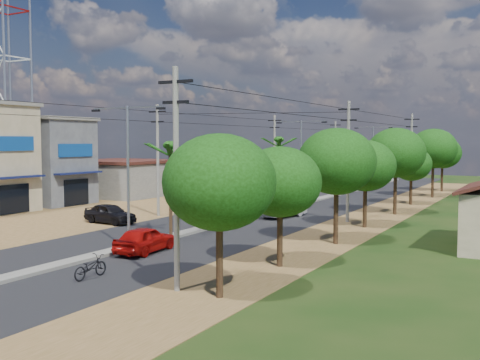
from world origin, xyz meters
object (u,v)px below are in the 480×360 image
at_px(car_silver_mid, 283,208).
at_px(car_parked_dark, 110,214).
at_px(car_white_far, 253,201).
at_px(moto_rider_east, 90,268).
at_px(car_red_near, 145,240).

relative_size(car_silver_mid, car_parked_dark, 1.05).
distance_m(car_white_far, moto_rider_east, 26.91).
xyz_separation_m(car_red_near, car_silver_mid, (0.77, 16.40, 0.03)).
height_order(car_red_near, moto_rider_east, car_red_near).
height_order(car_silver_mid, moto_rider_east, car_silver_mid).
xyz_separation_m(car_red_near, moto_rider_east, (1.50, -5.73, -0.21)).
distance_m(car_red_near, moto_rider_east, 5.92).
xyz_separation_m(car_red_near, car_white_far, (-4.09, 20.60, -0.01)).
distance_m(car_silver_mid, car_parked_dark, 13.34).
height_order(car_silver_mid, car_white_far, car_silver_mid).
bearing_deg(car_silver_mid, car_parked_dark, 55.35).
xyz_separation_m(car_white_far, car_parked_dark, (-4.91, -13.28, 0.03)).
height_order(car_parked_dark, moto_rider_east, car_parked_dark).
xyz_separation_m(car_white_far, moto_rider_east, (5.59, -26.32, -0.20)).
xyz_separation_m(car_red_near, car_parked_dark, (-9.00, 7.31, 0.02)).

